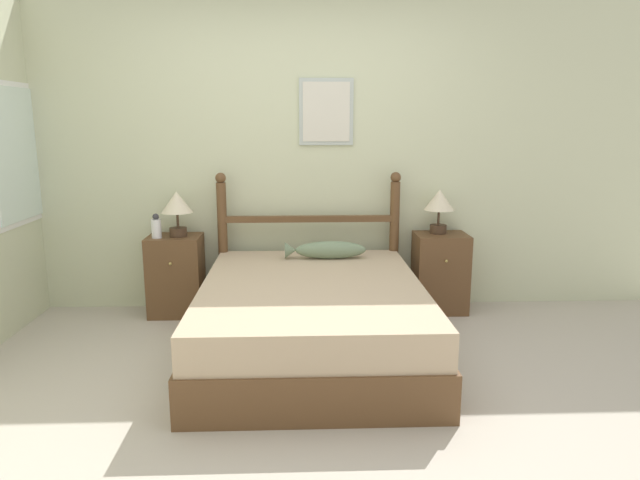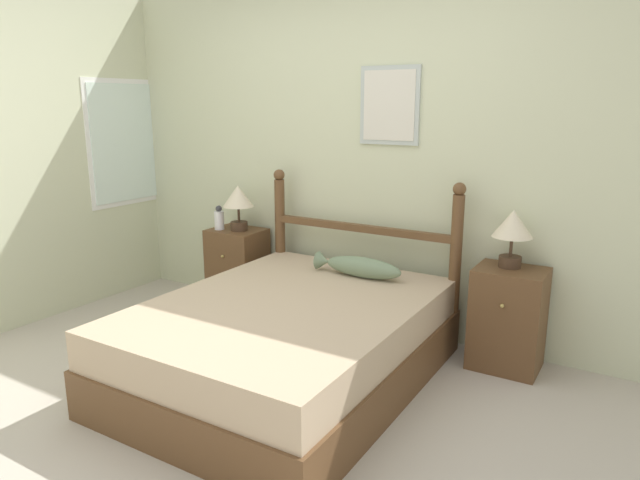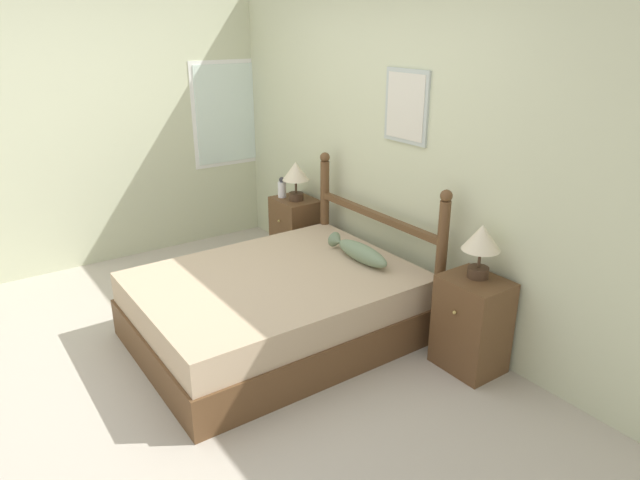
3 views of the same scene
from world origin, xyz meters
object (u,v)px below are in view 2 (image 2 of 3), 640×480
Objects in this scene: nightstand_left at (238,268)px; bottle at (219,219)px; nightstand_right at (508,319)px; bed at (287,342)px; fish_pillow at (358,267)px; table_lamp_left at (238,200)px; table_lamp_right at (513,228)px.

nightstand_left is 0.44m from bottle.
nightstand_left and nightstand_right have the same top height.
fish_pillow is (0.13, 0.67, 0.32)m from bed.
nightstand_right is 2.33m from bottle.
table_lamp_left and table_lamp_right have the same top height.
table_lamp_left is (-2.13, -0.01, 0.58)m from nightstand_right.
table_lamp_left reaches higher than bed.
bottle is at bearing -178.28° from nightstand_right.
table_lamp_right reaches higher than nightstand_left.
table_lamp_right is at bearing 40.42° from bed.
nightstand_left is 2.23m from table_lamp_right.
fish_pillow is (1.18, -0.19, -0.33)m from table_lamp_left.
nightstand_right reaches higher than fish_pillow.
fish_pillow is (1.21, -0.20, 0.25)m from nightstand_left.
fish_pillow is (-0.96, -0.20, 0.25)m from nightstand_right.
bottle is at bearing -160.48° from table_lamp_left.
nightstand_left is at bearing 180.00° from nightstand_right.
bed is 3.11× the size of fish_pillow.
bottle is (-2.29, -0.07, 0.41)m from nightstand_right.
table_lamp_left is 2.11m from table_lamp_right.
table_lamp_right is (1.06, 0.91, 0.65)m from bed.
table_lamp_left is at bearing 170.93° from fish_pillow.
bottle reaches higher than nightstand_left.
nightstand_right is 1.80× the size of table_lamp_right.
fish_pillow is (1.33, -0.13, -0.17)m from bottle.
nightstand_left reaches higher than bed.
bottle reaches higher than fish_pillow.
bottle is at bearing -149.94° from nightstand_left.
nightstand_left is 1.80× the size of table_lamp_left.
bed is 3.01× the size of nightstand_left.
bottle is 0.31× the size of fish_pillow.
nightstand_right is 0.58m from table_lamp_right.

